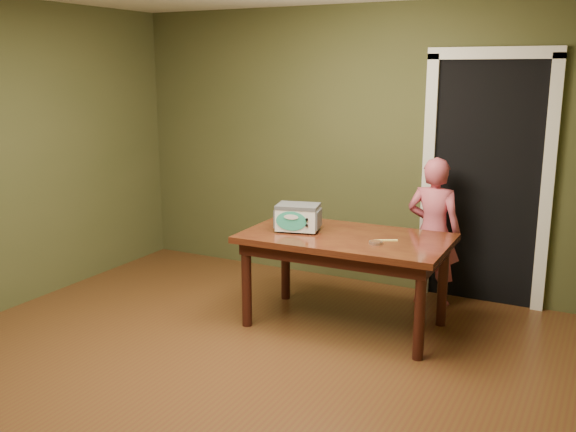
% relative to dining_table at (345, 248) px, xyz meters
% --- Properties ---
extents(floor, '(5.00, 5.00, 0.00)m').
position_rel_dining_table_xyz_m(floor, '(-0.46, -1.38, -0.65)').
color(floor, '#4F3216').
rests_on(floor, ground).
extents(room_shell, '(4.52, 5.02, 2.61)m').
position_rel_dining_table_xyz_m(room_shell, '(-0.46, -1.38, 1.06)').
color(room_shell, '#444525').
rests_on(room_shell, ground).
extents(doorway, '(1.10, 0.66, 2.25)m').
position_rel_dining_table_xyz_m(doorway, '(0.84, 1.40, 0.41)').
color(doorway, black).
rests_on(doorway, ground).
extents(dining_table, '(1.62, 0.94, 0.75)m').
position_rel_dining_table_xyz_m(dining_table, '(0.00, 0.00, 0.00)').
color(dining_table, '#39140C').
rests_on(dining_table, floor).
extents(toy_oven, '(0.39, 0.31, 0.22)m').
position_rel_dining_table_xyz_m(toy_oven, '(-0.40, -0.04, 0.22)').
color(toy_oven, '#4C4F54').
rests_on(toy_oven, dining_table).
extents(baking_pan, '(0.10, 0.10, 0.02)m').
position_rel_dining_table_xyz_m(baking_pan, '(0.29, -0.13, 0.11)').
color(baking_pan, silver).
rests_on(baking_pan, dining_table).
extents(spatula, '(0.17, 0.10, 0.01)m').
position_rel_dining_table_xyz_m(spatula, '(0.33, -0.01, 0.10)').
color(spatula, '#FAE06C').
rests_on(spatula, dining_table).
extents(child, '(0.49, 0.33, 1.30)m').
position_rel_dining_table_xyz_m(child, '(0.48, 0.82, -0.00)').
color(child, '#C14F62').
rests_on(child, floor).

